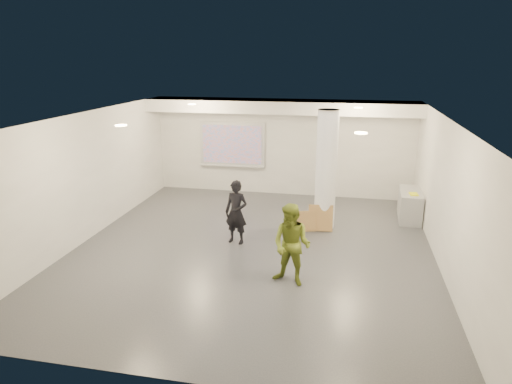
% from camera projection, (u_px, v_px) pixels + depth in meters
% --- Properties ---
extents(floor, '(8.00, 9.00, 0.01)m').
position_uv_depth(floor, '(252.00, 249.00, 10.38)').
color(floor, '#393B41').
rests_on(floor, ground).
extents(ceiling, '(8.00, 9.00, 0.01)m').
position_uv_depth(ceiling, '(252.00, 117.00, 9.53)').
color(ceiling, white).
rests_on(ceiling, floor).
extents(wall_back, '(8.00, 0.01, 3.00)m').
position_uv_depth(wall_back, '(282.00, 147.00, 14.18)').
color(wall_back, silver).
rests_on(wall_back, floor).
extents(wall_front, '(8.00, 0.01, 3.00)m').
position_uv_depth(wall_front, '(178.00, 282.00, 5.73)').
color(wall_front, silver).
rests_on(wall_front, floor).
extents(wall_left, '(0.01, 9.00, 3.00)m').
position_uv_depth(wall_left, '(86.00, 177.00, 10.72)').
color(wall_left, silver).
rests_on(wall_left, floor).
extents(wall_right, '(0.01, 9.00, 3.00)m').
position_uv_depth(wall_right, '(446.00, 197.00, 9.19)').
color(wall_right, silver).
rests_on(wall_right, floor).
extents(soffit_band, '(8.00, 1.10, 0.36)m').
position_uv_depth(soffit_band, '(280.00, 106.00, 13.29)').
color(soffit_band, white).
rests_on(soffit_band, ceiling).
extents(downlight_nw, '(0.22, 0.22, 0.02)m').
position_uv_depth(downlight_nw, '(192.00, 104.00, 12.30)').
color(downlight_nw, '#FFE093').
rests_on(downlight_nw, ceiling).
extents(downlight_ne, '(0.22, 0.22, 0.02)m').
position_uv_depth(downlight_ne, '(358.00, 108.00, 11.46)').
color(downlight_ne, '#FFE093').
rests_on(downlight_ne, ceiling).
extents(downlight_sw, '(0.22, 0.22, 0.02)m').
position_uv_depth(downlight_sw, '(121.00, 125.00, 8.55)').
color(downlight_sw, '#FFE093').
rests_on(downlight_sw, ceiling).
extents(downlight_se, '(0.22, 0.22, 0.02)m').
position_uv_depth(downlight_se, '(361.00, 133.00, 7.70)').
color(downlight_se, '#FFE093').
rests_on(downlight_se, ceiling).
extents(column, '(0.52, 0.52, 3.00)m').
position_uv_depth(column, '(326.00, 170.00, 11.36)').
color(column, white).
rests_on(column, floor).
extents(projection_screen, '(2.10, 0.13, 1.42)m').
position_uv_depth(projection_screen, '(232.00, 145.00, 14.43)').
color(projection_screen, silver).
rests_on(projection_screen, wall_back).
extents(credenza, '(0.62, 1.37, 0.78)m').
position_uv_depth(credenza, '(410.00, 205.00, 12.23)').
color(credenza, gray).
rests_on(credenza, floor).
extents(postit_pad, '(0.23, 0.30, 0.03)m').
position_uv_depth(postit_pad, '(414.00, 194.00, 11.80)').
color(postit_pad, '#F5FF12').
rests_on(postit_pad, credenza).
extents(cardboard_back, '(0.62, 0.27, 0.65)m').
position_uv_depth(cardboard_back, '(321.00, 218.00, 11.44)').
color(cardboard_back, olive).
rests_on(cardboard_back, floor).
extents(cardboard_front, '(0.49, 0.26, 0.52)m').
position_uv_depth(cardboard_front, '(306.00, 221.00, 11.41)').
color(cardboard_front, olive).
rests_on(cardboard_front, floor).
extents(woman, '(0.61, 0.47, 1.50)m').
position_uv_depth(woman, '(236.00, 212.00, 10.57)').
color(woman, black).
rests_on(woman, floor).
extents(man, '(0.92, 0.81, 1.60)m').
position_uv_depth(man, '(292.00, 245.00, 8.62)').
color(man, olive).
rests_on(man, floor).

